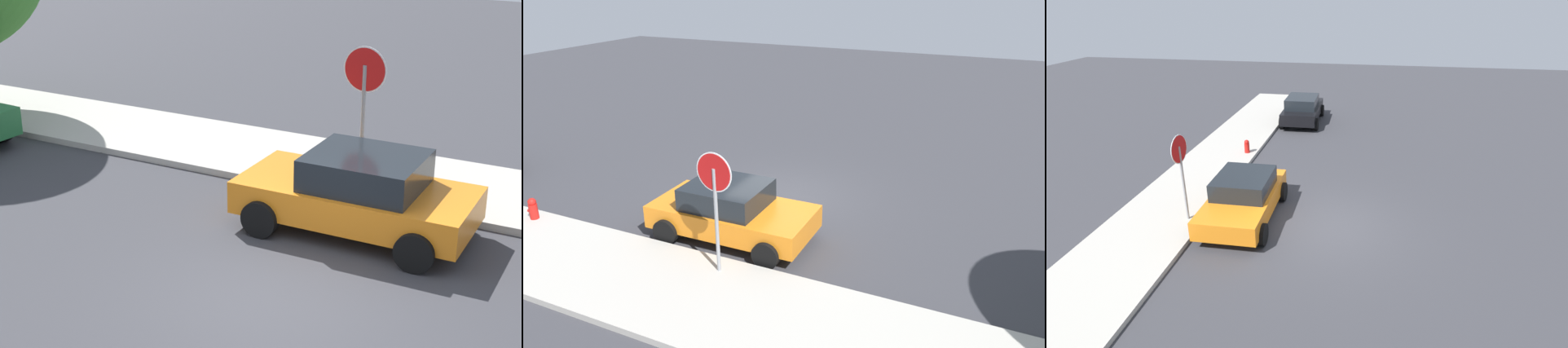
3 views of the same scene
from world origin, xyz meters
TOP-DOWN VIEW (x-y plane):
  - ground_plane at (0.00, 0.00)m, footprint 60.00×60.00m
  - sidewalk_curb at (0.00, 5.22)m, footprint 32.00×2.91m
  - stop_sign at (-0.49, 4.27)m, footprint 0.85×0.08m
  - parked_car_orange at (0.12, 2.65)m, footprint 3.96×2.11m

SIDE VIEW (x-z plane):
  - ground_plane at x=0.00m, z-range 0.00..0.00m
  - sidewalk_curb at x=0.00m, z-range 0.00..0.14m
  - parked_car_orange at x=0.12m, z-range 0.01..1.43m
  - stop_sign at x=-0.49m, z-range 0.56..3.40m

